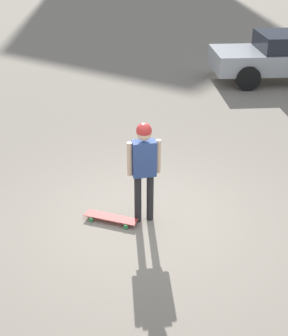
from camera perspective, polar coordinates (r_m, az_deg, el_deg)
The scene contains 4 objects.
ground_plane at distance 7.74m, azimuth 0.00°, elevation -6.31°, with size 220.00×220.00×0.00m, color gray.
person at distance 7.18m, azimuth 0.00°, elevation 0.89°, with size 0.40×0.40×1.71m.
skateboard at distance 7.68m, azimuth -4.06°, elevation -6.07°, with size 0.91×0.42×0.09m.
car_parked_near at distance 15.09m, azimuth 17.10°, elevation 12.95°, with size 4.58×4.09×1.42m.
Camera 1 is at (3.53, -5.33, 4.36)m, focal length 50.00 mm.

